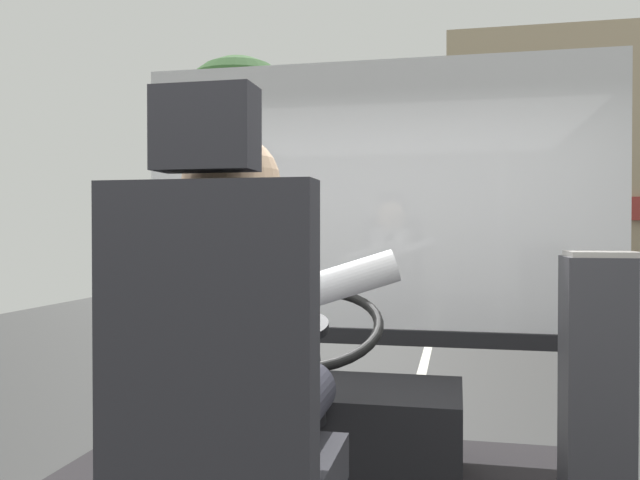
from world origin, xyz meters
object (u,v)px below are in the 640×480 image
bus_driver (239,338)px  steering_console (330,427)px  driver_seat (223,432)px  fare_box (600,385)px

bus_driver → steering_console: bus_driver is taller
driver_seat → steering_console: 1.34m
bus_driver → fare_box: 1.50m
driver_seat → bus_driver: (0.00, 0.11, 0.20)m
bus_driver → driver_seat: bearing=-90.0°
bus_driver → fare_box: bus_driver is taller
driver_seat → fare_box: 1.55m
driver_seat → bus_driver: 0.23m
driver_seat → steering_console: driver_seat is taller
driver_seat → fare_box: (1.05, 1.13, -0.11)m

